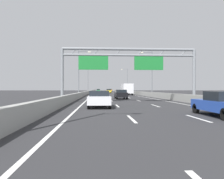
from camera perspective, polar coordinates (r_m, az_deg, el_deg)
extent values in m
plane|color=#2D2D30|center=(99.32, -1.38, -0.74)|extent=(260.00, 260.00, 0.00)
cube|color=white|center=(11.98, 5.03, -7.49)|extent=(0.16, 3.00, 0.01)
cube|color=white|center=(20.88, 1.39, -4.21)|extent=(0.16, 3.00, 0.01)
cube|color=white|center=(29.84, -0.06, -2.89)|extent=(0.16, 3.00, 0.01)
cube|color=white|center=(38.81, -0.84, -2.18)|extent=(0.16, 3.00, 0.01)
cube|color=white|center=(47.80, -1.33, -1.73)|extent=(0.16, 3.00, 0.01)
cube|color=white|center=(56.79, -1.66, -1.43)|extent=(0.16, 3.00, 0.01)
cube|color=white|center=(65.78, -1.90, -1.21)|extent=(0.16, 3.00, 0.01)
cube|color=white|center=(74.78, -2.09, -1.04)|extent=(0.16, 3.00, 0.01)
cube|color=white|center=(83.78, -2.23, -0.91)|extent=(0.16, 3.00, 0.01)
cube|color=white|center=(92.77, -2.34, -0.80)|extent=(0.16, 3.00, 0.01)
cube|color=white|center=(101.77, -2.44, -0.72)|extent=(0.16, 3.00, 0.01)
cube|color=white|center=(110.77, -2.52, -0.64)|extent=(0.16, 3.00, 0.01)
cube|color=white|center=(119.76, -2.59, -0.58)|extent=(0.16, 3.00, 0.01)
cube|color=white|center=(128.76, -2.65, -0.53)|extent=(0.16, 3.00, 0.01)
cube|color=white|center=(137.76, -2.70, -0.48)|extent=(0.16, 3.00, 0.01)
cube|color=white|center=(146.76, -2.74, -0.44)|extent=(0.16, 3.00, 0.01)
cube|color=white|center=(155.76, -2.78, -0.40)|extent=(0.16, 3.00, 0.01)
cube|color=white|center=(13.00, 21.05, -6.90)|extent=(0.16, 3.00, 0.01)
cube|color=white|center=(21.48, 11.03, -4.09)|extent=(0.16, 3.00, 0.01)
cube|color=white|center=(30.26, 6.77, -2.85)|extent=(0.16, 3.00, 0.01)
cube|color=white|center=(39.14, 4.43, -2.16)|extent=(0.16, 3.00, 0.01)
cube|color=white|center=(48.07, 2.97, -1.72)|extent=(0.16, 3.00, 0.01)
cube|color=white|center=(57.02, 1.96, -1.42)|extent=(0.16, 3.00, 0.01)
cube|color=white|center=(65.98, 1.23, -1.20)|extent=(0.16, 3.00, 0.01)
cube|color=white|center=(74.95, 0.67, -1.04)|extent=(0.16, 3.00, 0.01)
cube|color=white|center=(83.93, 0.23, -0.91)|extent=(0.16, 3.00, 0.01)
cube|color=white|center=(92.91, -0.12, -0.80)|extent=(0.16, 3.00, 0.01)
cube|color=white|center=(101.89, -0.42, -0.71)|extent=(0.16, 3.00, 0.01)
cube|color=white|center=(110.88, -0.66, -0.64)|extent=(0.16, 3.00, 0.01)
cube|color=white|center=(119.87, -0.87, -0.58)|extent=(0.16, 3.00, 0.01)
cube|color=white|center=(128.86, -1.05, -0.53)|extent=(0.16, 3.00, 0.01)
cube|color=white|center=(137.85, -1.20, -0.48)|extent=(0.16, 3.00, 0.01)
cube|color=white|center=(146.85, -1.34, -0.44)|extent=(0.16, 3.00, 0.01)
cube|color=white|center=(155.84, -1.46, -0.40)|extent=(0.16, 3.00, 0.01)
cube|color=white|center=(87.27, -4.54, -0.87)|extent=(0.16, 176.00, 0.01)
cube|color=white|center=(87.70, 2.33, -0.86)|extent=(0.16, 176.00, 0.01)
cube|color=#9E9E99|center=(109.30, -5.18, -0.41)|extent=(0.45, 220.00, 0.95)
cube|color=#9E9E99|center=(109.75, 2.04, -0.40)|extent=(0.45, 220.00, 0.95)
cylinder|color=gray|center=(26.04, -12.63, 3.47)|extent=(0.36, 0.36, 6.20)
cylinder|color=gray|center=(28.06, 20.25, 3.23)|extent=(0.36, 0.36, 6.20)
cylinder|color=gray|center=(26.31, 4.45, 10.24)|extent=(15.41, 0.32, 0.32)
cylinder|color=gray|center=(26.20, 4.45, 8.73)|extent=(15.41, 0.26, 0.26)
cylinder|color=gray|center=(26.17, -9.82, 9.52)|extent=(0.74, 0.10, 0.74)
cylinder|color=gray|center=(26.02, -4.11, 9.57)|extent=(0.74, 0.10, 0.74)
cylinder|color=gray|center=(26.11, 1.61, 9.54)|extent=(0.74, 0.10, 0.74)
cylinder|color=gray|center=(26.46, 7.24, 9.41)|extent=(0.74, 0.10, 0.74)
cylinder|color=gray|center=(27.05, 12.66, 9.21)|extent=(0.74, 0.10, 0.74)
cylinder|color=gray|center=(27.86, 17.81, 8.94)|extent=(0.74, 0.10, 0.74)
cube|color=#19752D|center=(25.85, -4.78, 6.84)|extent=(3.40, 0.12, 1.60)
cube|color=#19752D|center=(26.49, 9.39, 6.67)|extent=(3.40, 0.12, 1.60)
cylinder|color=slate|center=(46.74, -8.54, 4.04)|extent=(0.20, 0.20, 9.50)
cylinder|color=slate|center=(47.19, -7.19, 9.63)|extent=(2.20, 0.12, 0.12)
cube|color=#F2EAC6|center=(47.11, -5.84, 9.52)|extent=(0.56, 0.28, 0.20)
cylinder|color=slate|center=(47.89, 10.19, 3.95)|extent=(0.20, 0.20, 9.50)
cylinder|color=slate|center=(48.17, 8.90, 9.44)|extent=(2.20, 0.12, 0.12)
cube|color=#F2EAC6|center=(47.93, 7.60, 9.36)|extent=(0.56, 0.28, 0.20)
cylinder|color=slate|center=(87.09, -6.16, 2.25)|extent=(0.20, 0.20, 9.50)
cylinder|color=slate|center=(87.33, -5.44, 5.27)|extent=(2.20, 0.12, 0.12)
cube|color=#F2EAC6|center=(87.29, -4.71, 5.21)|extent=(0.56, 0.28, 0.20)
cylinder|color=slate|center=(87.71, 3.95, 2.24)|extent=(0.20, 0.20, 9.50)
cylinder|color=slate|center=(87.86, 3.23, 5.24)|extent=(2.20, 0.12, 0.12)
cube|color=#F2EAC6|center=(87.73, 2.52, 5.18)|extent=(0.56, 0.28, 0.20)
cube|color=#2347AD|center=(14.40, 26.18, -3.75)|extent=(1.74, 4.49, 0.60)
cube|color=black|center=(14.22, 26.56, -1.50)|extent=(1.53, 1.80, 0.54)
cylinder|color=black|center=(15.60, 20.65, -4.56)|extent=(0.22, 0.64, 0.64)
cylinder|color=black|center=(16.27, 25.56, -4.36)|extent=(0.22, 0.64, 0.64)
cube|color=#1E7A38|center=(112.03, -3.53, -0.31)|extent=(1.83, 4.47, 0.62)
cube|color=black|center=(112.45, -3.53, -0.02)|extent=(1.61, 1.97, 0.54)
cylinder|color=black|center=(113.73, -3.94, -0.46)|extent=(0.22, 0.64, 0.64)
cylinder|color=black|center=(113.72, -3.12, -0.46)|extent=(0.22, 0.64, 0.64)
cylinder|color=black|center=(110.36, -3.95, -0.48)|extent=(0.22, 0.64, 0.64)
cylinder|color=black|center=(110.36, -3.12, -0.48)|extent=(0.22, 0.64, 0.64)
cube|color=black|center=(34.93, 2.25, -1.33)|extent=(1.73, 4.56, 0.72)
cube|color=black|center=(34.28, 2.36, -0.40)|extent=(1.52, 2.03, 0.43)
cylinder|color=black|center=(36.60, 0.81, -1.83)|extent=(0.22, 0.64, 0.64)
cylinder|color=black|center=(36.74, 3.15, -1.82)|extent=(0.22, 0.64, 0.64)
cylinder|color=black|center=(33.16, 1.25, -2.04)|extent=(0.22, 0.64, 0.64)
cylinder|color=black|center=(33.31, 3.83, -2.03)|extent=(0.22, 0.64, 0.64)
cube|color=silver|center=(19.22, -3.30, -2.66)|extent=(1.87, 4.31, 0.66)
cube|color=black|center=(19.43, -3.31, -0.99)|extent=(1.65, 2.00, 0.45)
cylinder|color=black|center=(20.85, -5.58, -3.35)|extent=(0.22, 0.64, 0.64)
cylinder|color=black|center=(20.85, -1.04, -3.35)|extent=(0.22, 0.64, 0.64)
cylinder|color=black|center=(17.65, -5.98, -3.99)|extent=(0.22, 0.64, 0.64)
cylinder|color=black|center=(17.66, -0.61, -3.99)|extent=(0.22, 0.64, 0.64)
cube|color=yellow|center=(84.05, -0.86, -0.46)|extent=(1.82, 4.17, 0.69)
cube|color=black|center=(83.79, -0.86, -0.04)|extent=(1.60, 1.71, 0.53)
cylinder|color=black|center=(85.56, -1.44, -0.68)|extent=(0.22, 0.64, 0.64)
cylinder|color=black|center=(85.63, -0.38, -0.67)|extent=(0.22, 0.64, 0.64)
cylinder|color=black|center=(82.49, -1.37, -0.71)|extent=(0.22, 0.64, 0.64)
cylinder|color=black|center=(82.57, -0.26, -0.71)|extent=(0.22, 0.64, 0.64)
cube|color=orange|center=(137.50, -0.42, -0.20)|extent=(1.79, 4.24, 0.71)
cube|color=black|center=(136.90, -0.40, 0.05)|extent=(1.58, 1.95, 0.50)
cylinder|color=black|center=(139.03, -0.77, -0.34)|extent=(0.22, 0.64, 0.64)
cylinder|color=black|center=(139.11, -0.13, -0.34)|extent=(0.22, 0.64, 0.64)
cylinder|color=black|center=(135.89, -0.71, -0.36)|extent=(0.22, 0.64, 0.64)
cylinder|color=black|center=(135.97, -0.05, -0.36)|extent=(0.22, 0.64, 0.64)
cube|color=silver|center=(60.42, 3.40, -0.03)|extent=(2.43, 2.21, 1.80)
cube|color=silver|center=(56.40, 3.89, 0.26)|extent=(2.43, 5.49, 2.40)
cylinder|color=black|center=(60.52, 2.36, -0.88)|extent=(0.28, 0.96, 0.96)
cylinder|color=black|center=(60.77, 4.38, -0.88)|extent=(0.28, 0.96, 0.96)
cylinder|color=black|center=(54.95, 2.95, -0.99)|extent=(0.28, 0.96, 0.96)
cylinder|color=black|center=(55.23, 5.17, -0.98)|extent=(0.28, 0.96, 0.96)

